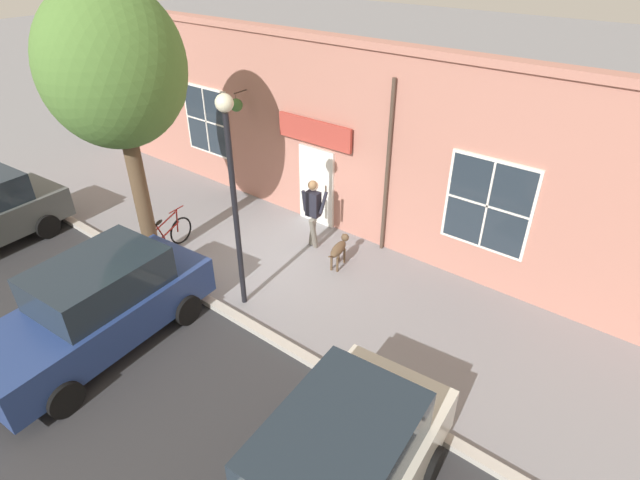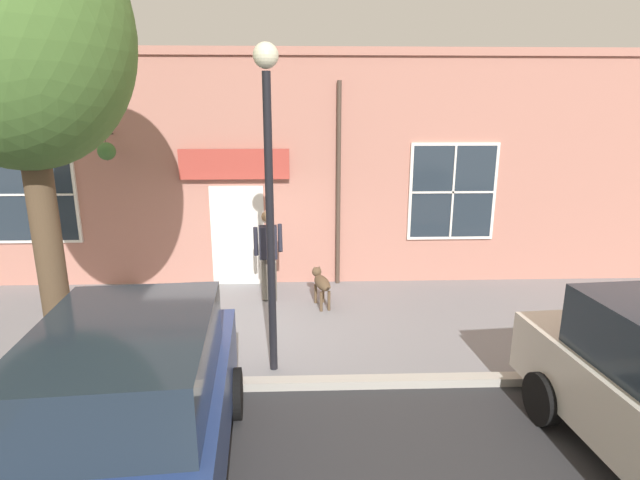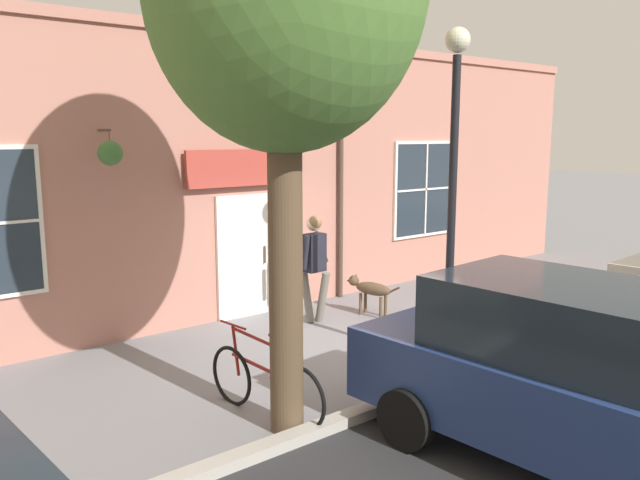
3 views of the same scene
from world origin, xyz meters
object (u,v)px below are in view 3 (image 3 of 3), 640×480
at_px(parked_car_mid_block, 576,377).
at_px(street_lamp, 454,147).
at_px(pedestrian_walking, 315,258).
at_px(leaning_bicycle, 265,382).
at_px(dog_on_leash, 370,289).

relative_size(parked_car_mid_block, street_lamp, 1.00).
bearing_deg(pedestrian_walking, parked_car_mid_block, -10.64).
distance_m(parked_car_mid_block, street_lamp, 3.43).
height_order(pedestrian_walking, leaning_bicycle, pedestrian_walking).
relative_size(dog_on_leash, street_lamp, 0.25).
distance_m(pedestrian_walking, leaning_bicycle, 3.61).
bearing_deg(parked_car_mid_block, leaning_bicycle, -148.88).
relative_size(pedestrian_walking, street_lamp, 0.41).
xyz_separation_m(leaning_bicycle, street_lamp, (0.23, 2.82, 2.55)).
distance_m(dog_on_leash, parked_car_mid_block, 5.23).
relative_size(leaning_bicycle, parked_car_mid_block, 0.39).
bearing_deg(street_lamp, dog_on_leash, 161.75).
xyz_separation_m(pedestrian_walking, street_lamp, (2.63, 0.22, 1.83)).
bearing_deg(parked_car_mid_block, dog_on_leash, 157.93).
xyz_separation_m(dog_on_leash, street_lamp, (2.35, -0.77, 2.47)).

